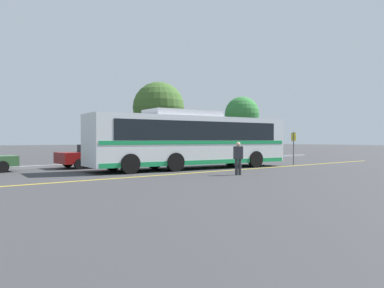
{
  "coord_description": "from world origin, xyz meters",
  "views": [
    {
      "loc": [
        -13.89,
        -17.23,
        1.67
      ],
      "look_at": [
        -0.28,
        -0.35,
        1.44
      ],
      "focal_mm": 35.0,
      "sensor_mm": 36.0,
      "label": 1
    }
  ],
  "objects_px": {
    "parked_car_2": "(161,153)",
    "bus_stop_sign": "(294,144)",
    "tree_3": "(242,114)",
    "transit_bus": "(192,139)",
    "parked_car_1": "(96,156)",
    "tree_1": "(159,108)",
    "pedestrian_0": "(238,156)"
  },
  "relations": [
    {
      "from": "pedestrian_0",
      "to": "tree_1",
      "type": "distance_m",
      "value": 14.29
    },
    {
      "from": "parked_car_1",
      "to": "tree_1",
      "type": "bearing_deg",
      "value": -59.92
    },
    {
      "from": "pedestrian_0",
      "to": "tree_1",
      "type": "xyz_separation_m",
      "value": [
        4.28,
        13.19,
        3.43
      ]
    },
    {
      "from": "transit_bus",
      "to": "tree_1",
      "type": "distance_m",
      "value": 9.83
    },
    {
      "from": "parked_car_2",
      "to": "tree_1",
      "type": "bearing_deg",
      "value": 143.91
    },
    {
      "from": "parked_car_2",
      "to": "tree_1",
      "type": "xyz_separation_m",
      "value": [
        2.38,
        3.87,
        3.58
      ]
    },
    {
      "from": "parked_car_1",
      "to": "transit_bus",
      "type": "bearing_deg",
      "value": -139.02
    },
    {
      "from": "tree_3",
      "to": "transit_bus",
      "type": "bearing_deg",
      "value": -147.67
    },
    {
      "from": "bus_stop_sign",
      "to": "tree_3",
      "type": "xyz_separation_m",
      "value": [
        5.04,
        9.54,
        2.75
      ]
    },
    {
      "from": "tree_1",
      "to": "pedestrian_0",
      "type": "bearing_deg",
      "value": -107.98
    },
    {
      "from": "parked_car_2",
      "to": "bus_stop_sign",
      "type": "distance_m",
      "value": 9.1
    },
    {
      "from": "bus_stop_sign",
      "to": "pedestrian_0",
      "type": "bearing_deg",
      "value": -64.29
    },
    {
      "from": "transit_bus",
      "to": "pedestrian_0",
      "type": "height_order",
      "value": "transit_bus"
    },
    {
      "from": "bus_stop_sign",
      "to": "parked_car_2",
      "type": "bearing_deg",
      "value": -128.8
    },
    {
      "from": "transit_bus",
      "to": "tree_3",
      "type": "xyz_separation_m",
      "value": [
        12.59,
        7.97,
        2.44
      ]
    },
    {
      "from": "transit_bus",
      "to": "parked_car_1",
      "type": "bearing_deg",
      "value": -132.62
    },
    {
      "from": "parked_car_2",
      "to": "bus_stop_sign",
      "type": "relative_size",
      "value": 1.96
    },
    {
      "from": "parked_car_2",
      "to": "tree_3",
      "type": "distance_m",
      "value": 12.28
    },
    {
      "from": "tree_1",
      "to": "bus_stop_sign",
      "type": "bearing_deg",
      "value": -68.98
    },
    {
      "from": "bus_stop_sign",
      "to": "transit_bus",
      "type": "bearing_deg",
      "value": -95.02
    },
    {
      "from": "parked_car_1",
      "to": "pedestrian_0",
      "type": "relative_size",
      "value": 2.81
    },
    {
      "from": "parked_car_1",
      "to": "tree_3",
      "type": "height_order",
      "value": "tree_3"
    },
    {
      "from": "transit_bus",
      "to": "parked_car_2",
      "type": "distance_m",
      "value": 5.15
    },
    {
      "from": "pedestrian_0",
      "to": "bus_stop_sign",
      "type": "xyz_separation_m",
      "value": [
        8.26,
        2.83,
        0.52
      ]
    },
    {
      "from": "transit_bus",
      "to": "bus_stop_sign",
      "type": "distance_m",
      "value": 7.72
    },
    {
      "from": "parked_car_2",
      "to": "tree_1",
      "type": "relative_size",
      "value": 0.67
    },
    {
      "from": "parked_car_2",
      "to": "tree_1",
      "type": "distance_m",
      "value": 5.78
    },
    {
      "from": "parked_car_1",
      "to": "tree_1",
      "type": "height_order",
      "value": "tree_1"
    },
    {
      "from": "tree_1",
      "to": "transit_bus",
      "type": "bearing_deg",
      "value": -112.13
    },
    {
      "from": "tree_3",
      "to": "tree_1",
      "type": "bearing_deg",
      "value": 174.83
    },
    {
      "from": "parked_car_1",
      "to": "parked_car_2",
      "type": "distance_m",
      "value": 5.09
    },
    {
      "from": "tree_1",
      "to": "parked_car_1",
      "type": "bearing_deg",
      "value": -150.29
    }
  ]
}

